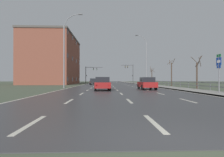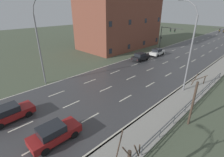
# 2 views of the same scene
# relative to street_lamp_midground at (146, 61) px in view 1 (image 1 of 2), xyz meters

# --- Properties ---
(ground_plane) EXTENTS (160.00, 160.00, 0.12)m
(ground_plane) POSITION_rel_street_lamp_midground_xyz_m (-7.44, 12.10, -5.47)
(ground_plane) COLOR #4C5642
(road_asphalt_strip) EXTENTS (14.00, 120.00, 0.03)m
(road_asphalt_strip) POSITION_rel_street_lamp_midground_xyz_m (-7.44, 24.10, -5.40)
(road_asphalt_strip) COLOR #3D3D3F
(road_asphalt_strip) RESTS_ON ground
(sidewalk_right) EXTENTS (3.00, 120.00, 0.12)m
(sidewalk_right) POSITION_rel_street_lamp_midground_xyz_m (0.99, 24.10, -5.35)
(sidewalk_right) COLOR gray
(sidewalk_right) RESTS_ON ground
(guardrail) EXTENTS (0.07, 38.28, 1.00)m
(guardrail) POSITION_rel_street_lamp_midground_xyz_m (2.41, -11.22, -4.70)
(guardrail) COLOR #515459
(guardrail) RESTS_ON ground
(street_lamp_midground) EXTENTS (2.55, 0.24, 11.06)m
(street_lamp_midground) POSITION_rel_street_lamp_midground_xyz_m (0.00, 0.00, 0.00)
(street_lamp_midground) COLOR slate
(street_lamp_midground) RESTS_ON ground
(street_lamp_left_bank) EXTENTS (2.81, 0.24, 11.23)m
(street_lamp_left_bank) POSITION_rel_street_lamp_midground_xyz_m (-14.86, -11.87, 0.06)
(street_lamp_left_bank) COLOR slate
(street_lamp_left_bank) RESTS_ON ground
(highway_sign) EXTENTS (0.09, 0.68, 3.50)m
(highway_sign) POSITION_rel_street_lamp_midground_xyz_m (0.95, -23.88, -3.17)
(highway_sign) COLOR slate
(highway_sign) RESTS_ON ground
(traffic_signal_right) EXTENTS (4.12, 0.36, 6.39)m
(traffic_signal_right) POSITION_rel_street_lamp_midground_xyz_m (-0.48, 21.34, -1.10)
(traffic_signal_right) COLOR #38383A
(traffic_signal_right) RESTS_ON ground
(traffic_signal_left) EXTENTS (5.70, 0.36, 5.60)m
(traffic_signal_left) POSITION_rel_street_lamp_midground_xyz_m (-13.86, 20.70, -1.50)
(traffic_signal_left) COLOR #38383A
(traffic_signal_left) RESTS_ON ground
(car_far_left) EXTENTS (1.84, 4.10, 1.57)m
(car_far_left) POSITION_rel_street_lamp_midground_xyz_m (-3.56, -16.27, -4.60)
(car_far_left) COLOR maroon
(car_far_left) RESTS_ON ground
(car_mid_centre) EXTENTS (1.98, 4.17, 1.57)m
(car_mid_centre) POSITION_rel_street_lamp_midground_xyz_m (-11.49, 12.89, -4.60)
(car_mid_centre) COLOR silver
(car_mid_centre) RESTS_ON ground
(car_distant) EXTENTS (1.97, 4.17, 1.57)m
(car_distant) POSITION_rel_street_lamp_midground_xyz_m (-9.21, -17.96, -4.60)
(car_distant) COLOR maroon
(car_distant) RESTS_ON ground
(car_far_right) EXTENTS (1.90, 4.13, 1.57)m
(car_far_right) POSITION_rel_street_lamp_midground_xyz_m (-11.87, 7.01, -4.60)
(car_far_right) COLOR black
(car_far_right) RESTS_ON ground
(brick_building) EXTENTS (12.36, 21.66, 13.75)m
(brick_building) POSITION_rel_street_lamp_midground_xyz_m (-23.91, 13.59, 1.48)
(brick_building) COLOR brown
(brick_building) RESTS_ON ground
(bare_tree_near) EXTENTS (1.40, 1.47, 4.54)m
(bare_tree_near) POSITION_rel_street_lamp_midground_xyz_m (3.46, -15.34, -3.30)
(bare_tree_near) COLOR #423328
(bare_tree_near) RESTS_ON ground
(bare_tree_mid) EXTENTS (1.26, 1.03, 5.18)m
(bare_tree_mid) POSITION_rel_street_lamp_midground_xyz_m (3.36, -6.24, -2.98)
(bare_tree_mid) COLOR #423328
(bare_tree_mid) RESTS_ON ground
(bare_tree_far) EXTENTS (1.49, 1.55, 4.93)m
(bare_tree_far) POSITION_rel_street_lamp_midground_xyz_m (3.92, 9.98, -3.15)
(bare_tree_far) COLOR #423328
(bare_tree_far) RESTS_ON ground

